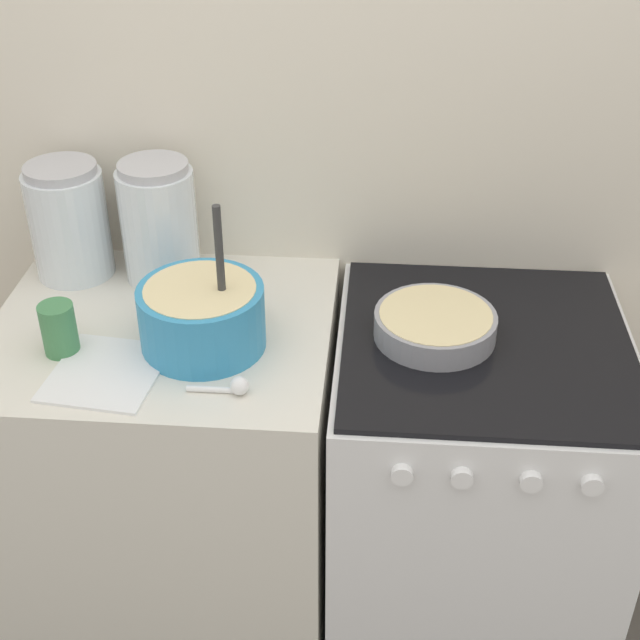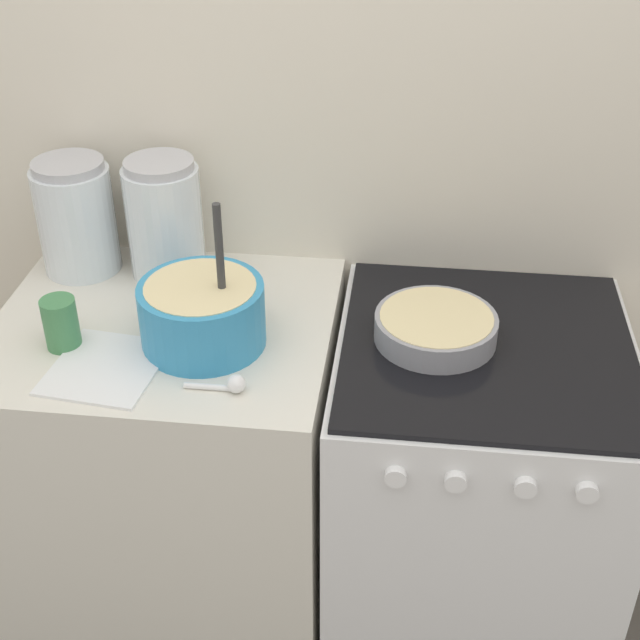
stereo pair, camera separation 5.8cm
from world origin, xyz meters
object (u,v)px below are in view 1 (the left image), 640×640
(stove, at_px, (466,507))
(storage_jar_left, at_px, (70,228))
(baking_pan, at_px, (435,324))
(tin_can, at_px, (59,329))
(storage_jar_middle, at_px, (160,229))
(mixing_bowl, at_px, (202,313))

(stove, relative_size, storage_jar_left, 3.57)
(stove, bearing_deg, storage_jar_left, 167.22)
(baking_pan, distance_m, tin_can, 0.75)
(stove, height_order, storage_jar_middle, storage_jar_middle)
(tin_can, bearing_deg, mixing_bowl, 9.25)
(stove, bearing_deg, baking_pan, 176.62)
(mixing_bowl, relative_size, storage_jar_left, 1.19)
(tin_can, bearing_deg, stove, 7.07)
(stove, relative_size, baking_pan, 3.77)
(mixing_bowl, distance_m, storage_jar_left, 0.44)
(stove, xyz_separation_m, baking_pan, (-0.11, 0.01, 0.50))
(stove, bearing_deg, tin_can, -172.93)
(mixing_bowl, relative_size, tin_can, 2.90)
(baking_pan, height_order, storage_jar_left, storage_jar_left)
(stove, height_order, storage_jar_left, storage_jar_left)
(mixing_bowl, xyz_separation_m, storage_jar_middle, (-0.14, 0.27, 0.04))
(baking_pan, distance_m, storage_jar_left, 0.84)
(stove, xyz_separation_m, storage_jar_left, (-0.92, 0.21, 0.58))
(mixing_bowl, relative_size, storage_jar_middle, 1.13)
(stove, xyz_separation_m, tin_can, (-0.85, -0.11, 0.52))
(stove, relative_size, storage_jar_middle, 3.42)
(storage_jar_left, distance_m, tin_can, 0.33)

